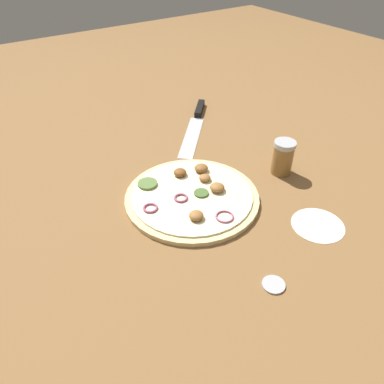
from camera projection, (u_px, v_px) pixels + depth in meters
The scene contains 6 objects.
ground_plane at pixel (192, 199), 0.85m from camera, with size 3.00×3.00×0.00m, color brown.
pizza at pixel (192, 196), 0.85m from camera, with size 0.30×0.30×0.03m.
knife at pixel (197, 119), 1.16m from camera, with size 0.27×0.26×0.02m.
spice_jar at pixel (283, 157), 0.91m from camera, with size 0.05×0.05×0.09m.
loose_cap at pixel (274, 284), 0.66m from camera, with size 0.04×0.04×0.01m.
flour_patch at pixel (318, 225), 0.78m from camera, with size 0.11×0.11×0.00m.
Camera 1 is at (0.55, -0.37, 0.53)m, focal length 35.00 mm.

